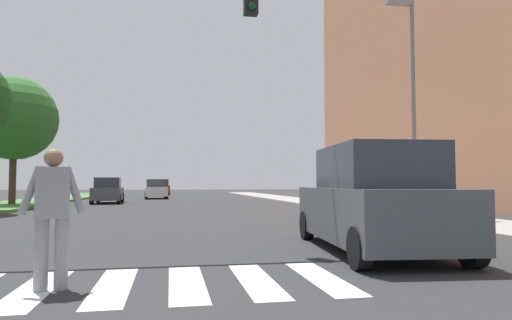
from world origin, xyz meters
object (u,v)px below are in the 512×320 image
(tree_distant, at_px, (14,119))
(sedan_far_horizon, at_px, (161,188))
(sedan_midblock, at_px, (108,191))
(sedan_distant, at_px, (156,190))
(pedestrian_performer, at_px, (52,212))
(street_lamp_right, at_px, (411,87))
(suv_crossing, at_px, (373,202))

(tree_distant, distance_m, sedan_far_horizon, 26.78)
(sedan_midblock, height_order, sedan_distant, sedan_midblock)
(sedan_distant, bearing_deg, sedan_far_horizon, 89.49)
(sedan_midblock, bearing_deg, sedan_distant, 71.93)
(tree_distant, bearing_deg, pedestrian_performer, -71.18)
(street_lamp_right, distance_m, sedan_midblock, 20.69)
(suv_crossing, relative_size, sedan_midblock, 1.11)
(sedan_midblock, bearing_deg, street_lamp_right, -53.49)
(suv_crossing, distance_m, sedan_far_horizon, 44.27)
(suv_crossing, bearing_deg, tree_distant, 123.35)
(suv_crossing, distance_m, sedan_midblock, 23.77)
(street_lamp_right, distance_m, pedestrian_performer, 13.15)
(sedan_midblock, xyz_separation_m, sedan_far_horizon, (2.90, 21.53, 0.04))
(street_lamp_right, relative_size, suv_crossing, 1.58)
(tree_distant, bearing_deg, sedan_far_horizon, 73.80)
(tree_distant, xyz_separation_m, suv_crossing, (12.22, -18.58, -3.90))
(tree_distant, distance_m, pedestrian_performer, 22.26)
(sedan_midblock, bearing_deg, sedan_far_horizon, 82.33)
(tree_distant, bearing_deg, suv_crossing, -56.65)
(pedestrian_performer, height_order, sedan_midblock, pedestrian_performer)
(pedestrian_performer, bearing_deg, suv_crossing, 22.82)
(pedestrian_performer, xyz_separation_m, sedan_midblock, (-2.58, 24.65, -0.17))
(pedestrian_performer, bearing_deg, street_lamp_right, 41.12)
(sedan_distant, height_order, sedan_far_horizon, sedan_far_horizon)
(sedan_far_horizon, bearing_deg, sedan_distant, -90.51)
(tree_distant, relative_size, pedestrian_performer, 4.13)
(pedestrian_performer, bearing_deg, tree_distant, 108.82)
(sedan_midblock, relative_size, sedan_far_horizon, 1.02)
(tree_distant, height_order, pedestrian_performer, tree_distant)
(sedan_distant, bearing_deg, tree_distant, -120.33)
(sedan_midblock, bearing_deg, pedestrian_performer, -84.02)
(pedestrian_performer, height_order, sedan_far_horizon, sedan_far_horizon)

